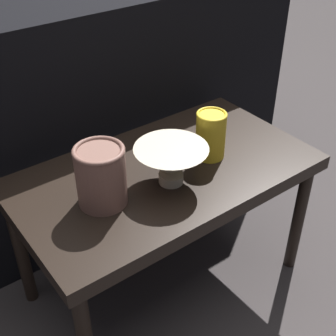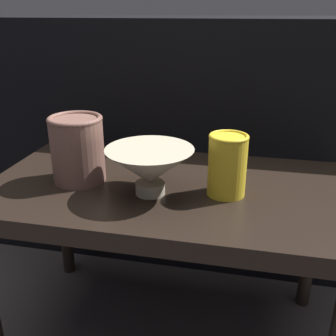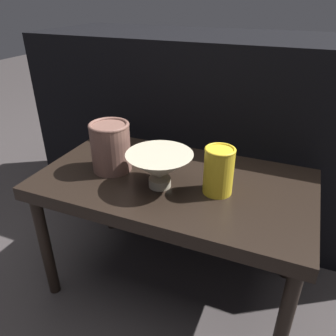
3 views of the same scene
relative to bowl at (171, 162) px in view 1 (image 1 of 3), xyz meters
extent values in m
plane|color=#383333|center=(0.02, 0.05, -0.49)|extent=(8.00, 8.00, 0.00)
cube|color=black|center=(0.02, 0.05, -0.08)|extent=(0.80, 0.45, 0.04)
cylinder|color=black|center=(0.39, -0.13, -0.29)|extent=(0.04, 0.04, 0.39)
cylinder|color=black|center=(-0.34, 0.24, -0.29)|extent=(0.04, 0.04, 0.39)
cylinder|color=black|center=(0.39, 0.24, -0.29)|extent=(0.04, 0.04, 0.39)
cube|color=black|center=(0.02, 0.58, -0.10)|extent=(1.51, 0.50, 0.77)
cylinder|color=#B2A88E|center=(0.00, 0.00, -0.05)|extent=(0.06, 0.06, 0.03)
cone|color=#B2A88E|center=(0.00, 0.00, 0.00)|extent=(0.18, 0.18, 0.08)
cylinder|color=brown|center=(-0.18, 0.04, 0.01)|extent=(0.12, 0.12, 0.14)
torus|color=brown|center=(-0.18, 0.04, 0.08)|extent=(0.12, 0.12, 0.01)
cylinder|color=gold|center=(0.16, 0.03, 0.00)|extent=(0.08, 0.08, 0.13)
torus|color=gold|center=(0.16, 0.03, 0.07)|extent=(0.08, 0.08, 0.01)
camera|label=1|loc=(-0.58, -0.75, 0.65)|focal=50.00mm
camera|label=2|loc=(0.20, -0.73, 0.30)|focal=42.00mm
camera|label=3|loc=(0.33, -0.72, 0.42)|focal=35.00mm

